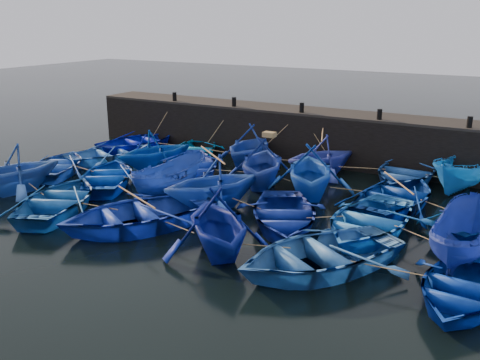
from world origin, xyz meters
The scene contains 36 objects.
ground centered at (0.00, 0.00, 0.00)m, with size 120.00×120.00×0.00m, color black.
quay_wall centered at (0.00, 10.50, 1.25)m, with size 26.00×2.50×2.50m, color black.
quay_top centered at (0.00, 10.50, 2.56)m, with size 26.00×2.50×0.12m, color black.
bollard_0 centered at (-8.00, 9.60, 2.87)m, with size 0.24×0.24×0.50m, color black.
bollard_1 centered at (-4.00, 9.60, 2.87)m, with size 0.24×0.24×0.50m, color black.
bollard_2 centered at (0.00, 9.60, 2.87)m, with size 0.24×0.24×0.50m, color black.
bollard_3 centered at (4.00, 9.60, 2.87)m, with size 0.24×0.24×0.50m, color black.
bollard_4 centered at (8.00, 9.60, 2.87)m, with size 0.24×0.24×0.50m, color black.
boat_0 centered at (-9.03, 7.50, 0.51)m, with size 3.53×4.93×1.02m, color #000C91.
boat_1 centered at (-5.29, 7.65, 0.45)m, with size 3.13×4.38×0.91m, color blue.
boat_2 centered at (-1.93, 7.52, 1.09)m, with size 3.56×4.12×2.17m, color #1D3E9C.
boat_3 centered at (1.86, 7.79, 0.99)m, with size 3.23×3.75×1.97m, color #2C3DAF.
boat_4 centered at (5.69, 8.44, 0.54)m, with size 3.74×5.23×1.08m, color navy.
boat_5 centered at (8.15, 8.26, 0.88)m, with size 1.72×4.55×1.76m, color blue.
boat_6 centered at (-8.70, 4.69, 0.48)m, with size 3.30×4.61×0.96m, color blue.
boat_7 centered at (-5.53, 4.53, 1.03)m, with size 3.39×3.93×2.07m, color #003993.
boat_8 centered at (-3.41, 4.36, 0.57)m, with size 3.90×5.46×1.13m, color #1331B8.
boat_9 centered at (0.25, 4.82, 1.16)m, with size 3.79×4.39×2.31m, color navy.
boat_10 centered at (2.61, 4.57, 1.18)m, with size 3.86×4.48×2.36m, color blue.
boat_11 centered at (6.21, 4.79, 0.54)m, with size 3.73×5.21×1.08m, color navy.
boat_13 centered at (-9.28, 1.81, 0.46)m, with size 3.19×4.46×0.93m, color #1C459C.
boat_14 centered at (-5.81, 1.48, 0.49)m, with size 3.37×4.71×0.98m, color #023398.
boat_15 centered at (-2.62, 1.75, 0.79)m, with size 1.55×4.11×1.59m, color navy.
boat_16 centered at (-0.19, 1.36, 1.08)m, with size 3.54×4.10×2.16m, color #153B9D.
boat_17 centered at (3.14, 0.81, 0.51)m, with size 3.49×4.88×1.01m, color navy.
boat_18 centered at (6.00, 1.61, 0.55)m, with size 3.78×5.28×1.10m, color blue.
boat_19 centered at (9.09, 0.93, 0.85)m, with size 1.66×4.40×1.70m, color navy.
boat_20 centered at (-8.68, -1.20, 1.06)m, with size 3.47×4.03×2.12m, color #224A91.
boat_21 centered at (-5.13, -1.97, 0.53)m, with size 3.62×5.06×1.05m, color #114A8E.
boat_22 centered at (-1.39, -1.82, 0.59)m, with size 4.04×5.65×1.17m, color navy.
boat_23 centered at (2.28, -2.27, 1.08)m, with size 3.55×4.12×2.17m, color navy.
boat_24 centered at (5.50, -1.80, 0.57)m, with size 3.90×5.45×1.13m, color #245896.
boat_25 centered at (9.49, -1.68, 0.46)m, with size 3.18×4.44×0.92m, color navy.
wooden_crate centered at (0.55, 4.82, 2.42)m, with size 0.53×0.39×0.21m, color olive.
mooring_ropes centered at (0.00, 4.83, 0.88)m, with size 17.64×11.96×2.10m.
loose_oars centered at (1.62, 3.03, 1.63)m, with size 9.86×11.69×1.14m.
Camera 1 is at (10.63, -15.58, 7.28)m, focal length 40.00 mm.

